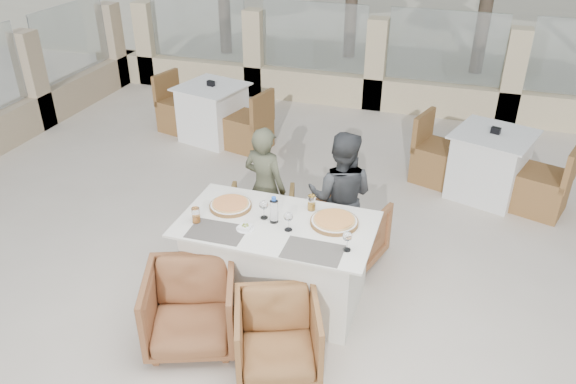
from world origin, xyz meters
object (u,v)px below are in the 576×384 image
(beer_glass_left, at_px, (196,215))
(bg_table_b, at_px, (489,165))
(armchair_near_right, at_px, (278,336))
(diner_right, at_px, (341,197))
(wine_glass_near, at_px, (288,220))
(beer_glass_right, at_px, (312,203))
(pizza_right, at_px, (334,221))
(wine_glass_corner, at_px, (347,240))
(dining_table, at_px, (277,261))
(armchair_far_left, at_px, (261,221))
(pizza_left, at_px, (230,205))
(armchair_near_left, at_px, (191,308))
(water_bottle, at_px, (274,210))
(diner_left, at_px, (265,187))
(wine_glass_centre, at_px, (264,208))
(olive_dish, at_px, (245,227))
(bg_table_a, at_px, (213,113))
(armchair_far_right, at_px, (345,233))

(beer_glass_left, xyz_separation_m, bg_table_b, (2.32, 2.66, -0.45))
(armchair_near_right, distance_m, diner_right, 1.57)
(diner_right, relative_size, bg_table_b, 0.79)
(wine_glass_near, xyz_separation_m, beer_glass_right, (0.09, 0.36, -0.02))
(pizza_right, height_order, wine_glass_corner, wine_glass_corner)
(dining_table, bearing_deg, armchair_far_left, 120.15)
(pizza_left, bearing_deg, armchair_near_left, -90.71)
(pizza_left, distance_m, diner_right, 1.06)
(wine_glass_near, bearing_deg, diner_right, 74.72)
(water_bottle, bearing_deg, wine_glass_near, -27.52)
(wine_glass_near, xyz_separation_m, armchair_near_right, (0.14, -0.68, -0.57))
(diner_left, bearing_deg, armchair_near_right, 127.35)
(armchair_near_right, height_order, diner_left, diner_left)
(wine_glass_centre, bearing_deg, armchair_near_left, -114.70)
(armchair_near_left, bearing_deg, olive_dish, 43.31)
(dining_table, height_order, water_bottle, water_bottle)
(armchair_far_left, bearing_deg, dining_table, 105.08)
(wine_glass_near, distance_m, armchair_far_left, 1.09)
(wine_glass_near, xyz_separation_m, diner_left, (-0.52, 0.85, -0.24))
(bg_table_a, bearing_deg, armchair_far_right, -29.51)
(bg_table_a, bearing_deg, armchair_far_left, -41.87)
(wine_glass_near, distance_m, bg_table_a, 3.71)
(pizza_left, xyz_separation_m, beer_glass_right, (0.67, 0.18, 0.04))
(water_bottle, xyz_separation_m, armchair_near_right, (0.28, -0.75, -0.60))
(water_bottle, bearing_deg, armchair_far_right, 57.50)
(wine_glass_corner, bearing_deg, beer_glass_right, 130.68)
(dining_table, height_order, armchair_far_left, dining_table)
(armchair_far_right, relative_size, diner_left, 0.54)
(wine_glass_near, relative_size, diner_right, 0.14)
(olive_dish, distance_m, diner_right, 1.11)
(dining_table, height_order, beer_glass_left, beer_glass_left)
(armchair_near_right, height_order, diner_right, diner_right)
(diner_left, xyz_separation_m, bg_table_a, (-1.57, 2.17, -0.24))
(armchair_far_right, bearing_deg, water_bottle, 73.82)
(pizza_left, relative_size, pizza_right, 0.91)
(bg_table_b, bearing_deg, wine_glass_near, -103.47)
(diner_left, bearing_deg, bg_table_a, -39.91)
(diner_left, distance_m, bg_table_a, 2.69)
(dining_table, relative_size, pizza_left, 4.46)
(armchair_far_right, relative_size, bg_table_a, 0.41)
(armchair_far_left, height_order, bg_table_a, bg_table_a)
(armchair_far_left, height_order, diner_left, diner_left)
(beer_glass_right, bearing_deg, armchair_far_right, 63.22)
(pizza_right, distance_m, beer_glass_right, 0.29)
(pizza_left, relative_size, olive_dish, 3.26)
(armchair_far_right, bearing_deg, armchair_far_left, 17.95)
(beer_glass_left, height_order, armchair_near_left, beer_glass_left)
(dining_table, relative_size, olive_dish, 14.55)
(wine_glass_corner, distance_m, diner_right, 1.03)
(olive_dish, bearing_deg, beer_glass_left, -175.98)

